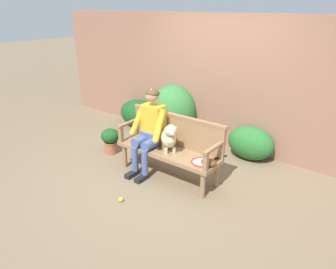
{
  "coord_description": "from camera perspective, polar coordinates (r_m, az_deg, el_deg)",
  "views": [
    {
      "loc": [
        2.55,
        -3.34,
        2.45
      ],
      "look_at": [
        0.0,
        0.0,
        0.69
      ],
      "focal_mm": 33.27,
      "sensor_mm": 36.0,
      "label": 1
    }
  ],
  "objects": [
    {
      "name": "bench_armrest_left_end",
      "position": [
        4.99,
        -7.69,
        1.25
      ],
      "size": [
        0.06,
        0.5,
        0.28
      ],
      "color": "#93704C",
      "rests_on": "garden_bench"
    },
    {
      "name": "bench_backrest",
      "position": [
        4.72,
        1.61,
        0.86
      ],
      "size": [
        1.67,
        0.06,
        0.5
      ],
      "color": "#93704C",
      "rests_on": "garden_bench"
    },
    {
      "name": "bench_armrest_right_end",
      "position": [
        4.12,
        7.83,
        -3.52
      ],
      "size": [
        0.06,
        0.5,
        0.28
      ],
      "color": "#93704C",
      "rests_on": "garden_bench"
    },
    {
      "name": "hedge_bush_mid_left",
      "position": [
        6.66,
        -5.11,
        3.77
      ],
      "size": [
        1.0,
        0.61,
        0.6
      ],
      "primitive_type": "ellipsoid",
      "color": "#194C1E",
      "rests_on": "ground"
    },
    {
      "name": "hedge_bush_mid_right",
      "position": [
        5.45,
        14.93,
        -1.52
      ],
      "size": [
        0.8,
        0.54,
        0.57
      ],
      "primitive_type": "ellipsoid",
      "color": "#286B2D",
      "rests_on": "ground"
    },
    {
      "name": "tennis_racket",
      "position": [
        4.33,
        6.47,
        -4.94
      ],
      "size": [
        0.4,
        0.57,
        0.03
      ],
      "color": "red",
      "rests_on": "garden_bench"
    },
    {
      "name": "ground_plane",
      "position": [
        4.87,
        0.0,
        -7.55
      ],
      "size": [
        40.0,
        40.0,
        0.0
      ],
      "primitive_type": "plane",
      "color": "#7A664C"
    },
    {
      "name": "garden_bench",
      "position": [
        4.68,
        0.0,
        -3.5
      ],
      "size": [
        1.63,
        0.5,
        0.44
      ],
      "color": "#93704C",
      "rests_on": "ground"
    },
    {
      "name": "dog_on_bench",
      "position": [
        4.51,
        0.22,
        -0.49
      ],
      "size": [
        0.43,
        0.39,
        0.46
      ],
      "color": "beige",
      "rests_on": "garden_bench"
    },
    {
      "name": "brick_garden_fence",
      "position": [
        5.77,
        10.26,
        9.45
      ],
      "size": [
        8.0,
        0.3,
        2.33
      ],
      "primitive_type": "cube",
      "color": "#936651",
      "rests_on": "ground"
    },
    {
      "name": "potted_plant",
      "position": [
        5.56,
        -10.5,
        -0.84
      ],
      "size": [
        0.32,
        0.32,
        0.46
      ],
      "color": "#A85B3D",
      "rests_on": "ground"
    },
    {
      "name": "person_seated",
      "position": [
        4.73,
        -3.29,
        1.16
      ],
      "size": [
        0.56,
        0.65,
        1.31
      ],
      "color": "black",
      "rests_on": "ground"
    },
    {
      "name": "tennis_ball",
      "position": [
        4.31,
        -8.62,
        -11.69
      ],
      "size": [
        0.07,
        0.07,
        0.07
      ],
      "primitive_type": "sphere",
      "color": "#CCDB33",
      "rests_on": "ground"
    },
    {
      "name": "baseball_glove",
      "position": [
        4.24,
        7.47,
        -5.07
      ],
      "size": [
        0.23,
        0.19,
        0.09
      ],
      "primitive_type": "ellipsoid",
      "rotation": [
        0.0,
        0.0,
        0.09
      ],
      "color": "brown",
      "rests_on": "garden_bench"
    },
    {
      "name": "hedge_bush_far_left",
      "position": [
        6.09,
        0.83,
        4.22
      ],
      "size": [
        0.93,
        0.91,
        1.04
      ],
      "primitive_type": "ellipsoid",
      "color": "#337538",
      "rests_on": "ground"
    }
  ]
}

